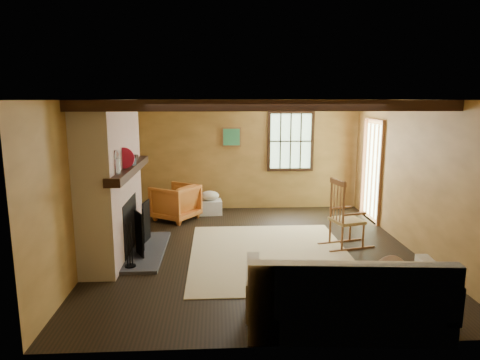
{
  "coord_description": "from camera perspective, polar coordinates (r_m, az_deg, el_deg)",
  "views": [
    {
      "loc": [
        -0.63,
        -6.57,
        2.41
      ],
      "look_at": [
        -0.24,
        0.4,
        1.09
      ],
      "focal_mm": 32.0,
      "sensor_mm": 36.0,
      "label": 1
    }
  ],
  "objects": [
    {
      "name": "ground",
      "position": [
        7.03,
        2.19,
        -9.33
      ],
      "size": [
        5.5,
        5.5,
        0.0
      ],
      "primitive_type": "plane",
      "color": "black",
      "rests_on": "ground"
    },
    {
      "name": "room_envelope",
      "position": [
        6.92,
        3.91,
        4.28
      ],
      "size": [
        5.02,
        5.52,
        2.44
      ],
      "color": "#B0823E",
      "rests_on": "ground"
    },
    {
      "name": "fireplace",
      "position": [
        6.89,
        -16.52,
        -0.65
      ],
      "size": [
        1.02,
        2.3,
        2.4
      ],
      "color": "#A54840",
      "rests_on": "ground"
    },
    {
      "name": "rug",
      "position": [
        6.86,
        4.03,
        -9.83
      ],
      "size": [
        2.5,
        3.0,
        0.01
      ],
      "primitive_type": "cube",
      "color": "tan",
      "rests_on": "ground"
    },
    {
      "name": "rocking_chair",
      "position": [
        7.26,
        13.8,
        -4.97
      ],
      "size": [
        0.91,
        0.62,
        1.15
      ],
      "rotation": [
        0.0,
        0.0,
        1.82
      ],
      "color": "tan",
      "rests_on": "ground"
    },
    {
      "name": "sofa",
      "position": [
        4.86,
        13.88,
        -15.29
      ],
      "size": [
        2.17,
        1.11,
        0.85
      ],
      "rotation": [
        0.0,
        0.0,
        -0.09
      ],
      "color": "beige",
      "rests_on": "ground"
    },
    {
      "name": "firewood_pile",
      "position": [
        9.52,
        -10.1,
        -3.34
      ],
      "size": [
        0.67,
        0.12,
        0.24
      ],
      "color": "brown",
      "rests_on": "ground"
    },
    {
      "name": "laundry_basket",
      "position": [
        9.14,
        -4.06,
        -3.62
      ],
      "size": [
        0.53,
        0.42,
        0.3
      ],
      "primitive_type": "cube",
      "rotation": [
        0.0,
        0.0,
        0.09
      ],
      "color": "silver",
      "rests_on": "ground"
    },
    {
      "name": "basket_pillow",
      "position": [
        9.08,
        -4.08,
        -2.09
      ],
      "size": [
        0.48,
        0.43,
        0.2
      ],
      "primitive_type": "ellipsoid",
      "rotation": [
        0.0,
        0.0,
        -0.33
      ],
      "color": "beige",
      "rests_on": "laundry_basket"
    },
    {
      "name": "armchair",
      "position": [
        8.75,
        -8.61,
        -2.93
      ],
      "size": [
        1.09,
        1.09,
        0.72
      ],
      "primitive_type": "imported",
      "rotation": [
        0.0,
        0.0,
        -2.16
      ],
      "color": "#BF6026",
      "rests_on": "ground"
    }
  ]
}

